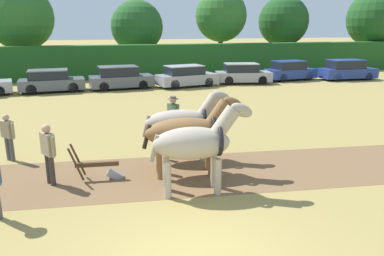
# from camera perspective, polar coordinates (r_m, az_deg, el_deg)

# --- Properties ---
(plowed_furrow_strip) EXTENTS (28.35, 6.61, 0.01)m
(plowed_furrow_strip) POSITION_cam_1_polar(r_m,az_deg,el_deg) (11.33, -22.95, -7.71)
(plowed_furrow_strip) COLOR brown
(plowed_furrow_strip) RESTS_ON ground
(hedgerow) EXTENTS (69.34, 1.63, 2.70)m
(hedgerow) POSITION_cam_1_polar(r_m,az_deg,el_deg) (31.94, -13.05, 9.77)
(hedgerow) COLOR #1E511E
(hedgerow) RESTS_ON ground
(tree_center_left) EXTENTS (5.44, 5.44, 7.64)m
(tree_center_left) POSITION_cam_1_polar(r_m,az_deg,el_deg) (35.42, -24.73, 15.08)
(tree_center_left) COLOR brown
(tree_center_left) RESTS_ON ground
(tree_center) EXTENTS (4.79, 4.79, 6.55)m
(tree_center) POSITION_cam_1_polar(r_m,az_deg,el_deg) (36.12, -8.38, 15.02)
(tree_center) COLOR brown
(tree_center) RESTS_ON ground
(tree_center_right) EXTENTS (4.89, 4.89, 7.60)m
(tree_center_right) POSITION_cam_1_polar(r_m,az_deg,el_deg) (37.29, 4.45, 16.66)
(tree_center_right) COLOR #4C3823
(tree_center_right) RESTS_ON ground
(tree_right) EXTENTS (5.04, 5.04, 7.20)m
(tree_right) POSITION_cam_1_polar(r_m,az_deg,el_deg) (40.58, 13.77, 15.52)
(tree_right) COLOR #4C3823
(tree_right) RESTS_ON ground
(tree_far_right) EXTENTS (5.91, 5.91, 7.91)m
(tree_far_right) POSITION_cam_1_polar(r_m,az_deg,el_deg) (44.87, 26.21, 14.72)
(tree_far_right) COLOR brown
(tree_far_right) RESTS_ON ground
(draft_horse_lead_left) EXTENTS (2.71, 1.11, 2.42)m
(draft_horse_lead_left) POSITION_cam_1_polar(r_m,az_deg,el_deg) (9.46, 0.66, -2.29)
(draft_horse_lead_left) COLOR #B2A38E
(draft_horse_lead_left) RESTS_ON ground
(draft_horse_lead_right) EXTENTS (2.95, 1.14, 2.34)m
(draft_horse_lead_right) POSITION_cam_1_polar(r_m,az_deg,el_deg) (10.66, -0.46, -0.59)
(draft_horse_lead_right) COLOR brown
(draft_horse_lead_right) RESTS_ON ground
(draft_horse_trail_left) EXTENTS (2.88, 1.11, 2.31)m
(draft_horse_trail_left) POSITION_cam_1_polar(r_m,az_deg,el_deg) (11.87, -1.36, 0.92)
(draft_horse_trail_left) COLOR #B2A38E
(draft_horse_trail_left) RESTS_ON ground
(plow) EXTENTS (1.49, 0.50, 1.13)m
(plow) POSITION_cam_1_polar(r_m,az_deg,el_deg) (10.91, -13.61, -6.04)
(plow) COLOR #4C331E
(plow) RESTS_ON ground
(farmer_at_plow) EXTENTS (0.42, 0.60, 1.69)m
(farmer_at_plow) POSITION_cam_1_polar(r_m,az_deg,el_deg) (10.75, -21.06, -3.14)
(farmer_at_plow) COLOR #38332D
(farmer_at_plow) RESTS_ON ground
(farmer_beside_team) EXTENTS (0.43, 0.62, 1.72)m
(farmer_beside_team) POSITION_cam_1_polar(r_m,az_deg,el_deg) (13.91, -2.87, 2.00)
(farmer_beside_team) COLOR #4C4C4C
(farmer_beside_team) RESTS_ON ground
(farmer_onlooker_right) EXTENTS (0.46, 0.49, 1.53)m
(farmer_onlooker_right) POSITION_cam_1_polar(r_m,az_deg,el_deg) (13.24, -26.25, -0.88)
(farmer_onlooker_right) COLOR #4C4C4C
(farmer_onlooker_right) RESTS_ON ground
(parked_car_center_left) EXTENTS (4.18, 2.06, 1.46)m
(parked_car_center_left) POSITION_cam_1_polar(r_m,az_deg,el_deg) (26.40, -20.69, 6.70)
(parked_car_center_left) COLOR #565B66
(parked_car_center_left) RESTS_ON ground
(parked_car_center) EXTENTS (4.38, 2.16, 1.56)m
(parked_car_center) POSITION_cam_1_polar(r_m,az_deg,el_deg) (26.47, -10.85, 7.51)
(parked_car_center) COLOR #565B66
(parked_car_center) RESTS_ON ground
(parked_car_center_right) EXTENTS (4.52, 2.57, 1.51)m
(parked_car_center_right) POSITION_cam_1_polar(r_m,az_deg,el_deg) (26.94, -0.90, 7.88)
(parked_car_center_right) COLOR #9E9EA8
(parked_car_center_right) RESTS_ON ground
(parked_car_right) EXTENTS (4.30, 2.48, 1.51)m
(parked_car_right) POSITION_cam_1_polar(r_m,az_deg,el_deg) (28.71, 7.74, 8.20)
(parked_car_right) COLOR #9E9EA8
(parked_car_right) RESTS_ON ground
(parked_car_far_right) EXTENTS (4.09, 2.09, 1.55)m
(parked_car_far_right) POSITION_cam_1_polar(r_m,az_deg,el_deg) (31.25, 14.68, 8.43)
(parked_car_far_right) COLOR navy
(parked_car_far_right) RESTS_ON ground
(parked_car_end_right) EXTENTS (4.59, 2.04, 1.61)m
(parked_car_end_right) POSITION_cam_1_polar(r_m,az_deg,el_deg) (32.98, 22.51, 8.15)
(parked_car_end_right) COLOR navy
(parked_car_end_right) RESTS_ON ground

